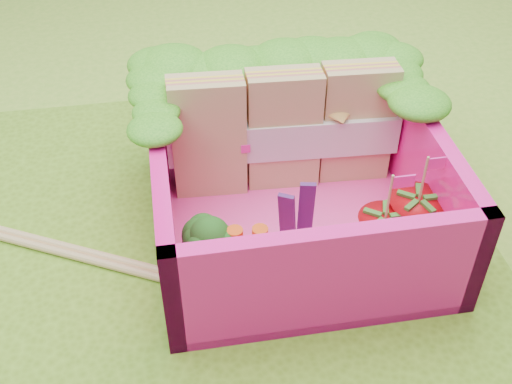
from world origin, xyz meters
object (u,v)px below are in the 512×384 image
Objects in this scene: sandwich_stack at (284,130)px; chopsticks at (12,236)px; strawberry_right at (414,221)px; broccoli at (208,241)px; bento_box at (296,184)px; strawberry_left at (382,237)px.

sandwich_stack is 0.54× the size of chopsticks.
sandwich_stack reaches higher than strawberry_right.
broccoli is (-0.45, -0.58, -0.12)m from sandwich_stack.
strawberry_right is (0.49, -0.57, -0.17)m from sandwich_stack.
bento_box is 0.57m from strawberry_right.
strawberry_right is (0.50, -0.25, -0.09)m from bento_box.
strawberry_left is at bearing -62.68° from sandwich_stack.
strawberry_left is at bearing -15.10° from chopsticks.
broccoli is 0.16× the size of chopsticks.
strawberry_right is at bearing -11.99° from chopsticks.
strawberry_left is (0.32, -0.63, -0.18)m from sandwich_stack.
bento_box is 3.89× the size of broccoli.
broccoli is at bearing -148.65° from bento_box.
strawberry_left is 0.95× the size of strawberry_right.
broccoli is 1.02m from chopsticks.
strawberry_left reaches higher than broccoli.
strawberry_left is 0.18m from strawberry_right.
bento_box is 0.46m from strawberry_left.
chopsticks is (-1.68, 0.45, -0.16)m from strawberry_left.
broccoli is at bearing 176.82° from strawberry_left.
bento_box is at bearing -90.95° from sandwich_stack.
bento_box is 0.61× the size of chopsticks.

